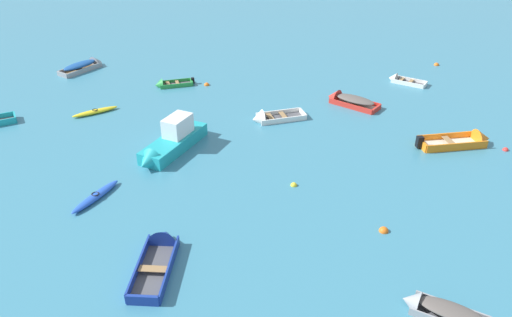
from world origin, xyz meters
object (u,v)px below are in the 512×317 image
at_px(rowboat_white_cluster_inner, 267,118).
at_px(rowboat_deep_blue_midfield_left, 160,251).
at_px(motor_launch_turquoise_near_left, 171,142).
at_px(rowboat_red_back_row_left, 346,100).
at_px(rowboat_green_distant_center, 167,85).
at_px(mooring_buoy_between_boats_left, 505,150).
at_px(rowboat_orange_back_row_center, 467,141).
at_px(mooring_buoy_central, 384,231).
at_px(rowboat_grey_near_camera, 86,65).
at_px(kayak_blue_far_right, 96,196).
at_px(rowboat_white_back_row_right, 399,80).
at_px(kayak_yellow_far_left, 95,112).
at_px(mooring_buoy_outer_edge, 294,186).
at_px(mooring_buoy_between_boats_right, 436,65).
at_px(mooring_buoy_far_field, 207,85).
at_px(rowboat_grey_cluster_outer, 436,309).

relative_size(rowboat_white_cluster_inner, rowboat_deep_blue_midfield_left, 0.90).
bearing_deg(motor_launch_turquoise_near_left, rowboat_white_cluster_inner, 39.84).
bearing_deg(rowboat_red_back_row_left, rowboat_green_distant_center, 169.45).
xyz_separation_m(rowboat_green_distant_center, mooring_buoy_between_boats_left, (22.64, -9.11, -0.15)).
distance_m(rowboat_orange_back_row_center, mooring_buoy_central, 11.14).
bearing_deg(rowboat_grey_near_camera, kayak_blue_far_right, -68.89).
relative_size(rowboat_white_cluster_inner, rowboat_white_back_row_right, 1.25).
distance_m(kayak_blue_far_right, mooring_buoy_between_boats_left, 23.83).
bearing_deg(rowboat_white_back_row_right, rowboat_orange_back_row_center, -78.55).
relative_size(kayak_yellow_far_left, mooring_buoy_outer_edge, 8.08).
bearing_deg(rowboat_white_cluster_inner, rowboat_white_back_row_right, 37.33).
height_order(rowboat_grey_near_camera, mooring_buoy_between_boats_left, rowboat_grey_near_camera).
bearing_deg(kayak_yellow_far_left, rowboat_green_distant_center, 54.09).
height_order(rowboat_orange_back_row_center, mooring_buoy_between_boats_right, rowboat_orange_back_row_center).
bearing_deg(rowboat_red_back_row_left, mooring_buoy_far_field, 164.34).
height_order(rowboat_deep_blue_midfield_left, mooring_buoy_outer_edge, rowboat_deep_blue_midfield_left).
height_order(rowboat_grey_near_camera, kayak_blue_far_right, rowboat_grey_near_camera).
xyz_separation_m(motor_launch_turquoise_near_left, mooring_buoy_outer_edge, (7.32, -3.35, -0.62)).
height_order(rowboat_grey_near_camera, mooring_buoy_central, rowboat_grey_near_camera).
bearing_deg(rowboat_white_cluster_inner, mooring_buoy_central, -63.08).
relative_size(motor_launch_turquoise_near_left, rowboat_deep_blue_midfield_left, 1.37).
relative_size(rowboat_orange_back_row_center, mooring_buoy_outer_edge, 13.70).
bearing_deg(rowboat_green_distant_center, rowboat_deep_blue_midfield_left, -78.53).
bearing_deg(mooring_buoy_far_field, rowboat_orange_back_row_center, -26.96).
bearing_deg(mooring_buoy_between_boats_left, rowboat_green_distant_center, 158.07).
distance_m(rowboat_white_back_row_right, mooring_buoy_between_boats_right, 5.87).
bearing_deg(rowboat_white_cluster_inner, kayak_yellow_far_left, 177.74).
xyz_separation_m(rowboat_white_back_row_right, rowboat_grey_cluster_outer, (-3.28, -24.49, 0.12)).
height_order(rowboat_grey_cluster_outer, mooring_buoy_outer_edge, rowboat_grey_cluster_outer).
distance_m(rowboat_red_back_row_left, mooring_buoy_central, 14.92).
bearing_deg(mooring_buoy_between_boats_right, rowboat_white_back_row_right, -133.41).
bearing_deg(mooring_buoy_between_boats_right, rowboat_deep_blue_midfield_left, -125.34).
bearing_deg(kayak_blue_far_right, rowboat_red_back_row_left, 43.02).
bearing_deg(mooring_buoy_outer_edge, mooring_buoy_central, -41.56).
bearing_deg(mooring_buoy_between_boats_right, mooring_buoy_far_field, -163.06).
distance_m(rowboat_orange_back_row_center, mooring_buoy_between_boats_left, 2.22).
relative_size(motor_launch_turquoise_near_left, kayak_blue_far_right, 1.78).
distance_m(rowboat_green_distant_center, rowboat_grey_cluster_outer, 27.06).
bearing_deg(motor_launch_turquoise_near_left, kayak_yellow_far_left, 141.48).
xyz_separation_m(kayak_blue_far_right, rowboat_grey_cluster_outer, (15.41, -6.80, 0.11)).
xyz_separation_m(kayak_yellow_far_left, kayak_blue_far_right, (3.59, -10.29, 0.01)).
xyz_separation_m(rowboat_deep_blue_midfield_left, mooring_buoy_between_boats_right, (18.44, 26.01, -0.21)).
distance_m(kayak_yellow_far_left, rowboat_deep_blue_midfield_left, 16.37).
height_order(kayak_blue_far_right, rowboat_orange_back_row_center, rowboat_orange_back_row_center).
relative_size(mooring_buoy_far_field, mooring_buoy_outer_edge, 1.23).
distance_m(rowboat_orange_back_row_center, rowboat_red_back_row_left, 9.00).
bearing_deg(kayak_yellow_far_left, rowboat_orange_back_row_center, -7.25).
bearing_deg(rowboat_green_distant_center, rowboat_white_cluster_inner, -35.70).
bearing_deg(kayak_yellow_far_left, mooring_buoy_between_boats_left, -8.10).
distance_m(rowboat_grey_near_camera, kayak_yellow_far_left, 9.78).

